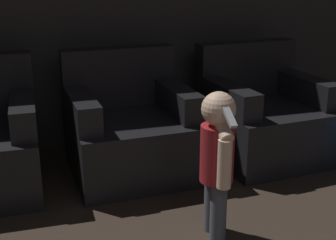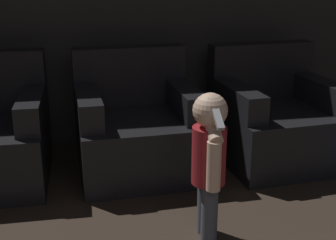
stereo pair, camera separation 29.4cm
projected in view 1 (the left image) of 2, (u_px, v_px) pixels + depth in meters
armchair_middle at (130, 130)px, 3.48m from camera, size 0.92×0.92×0.89m
armchair_right at (263, 118)px, 3.77m from camera, size 0.95×0.96×0.89m
person_toddler at (218, 154)px, 2.55m from camera, size 0.19×0.33×0.85m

